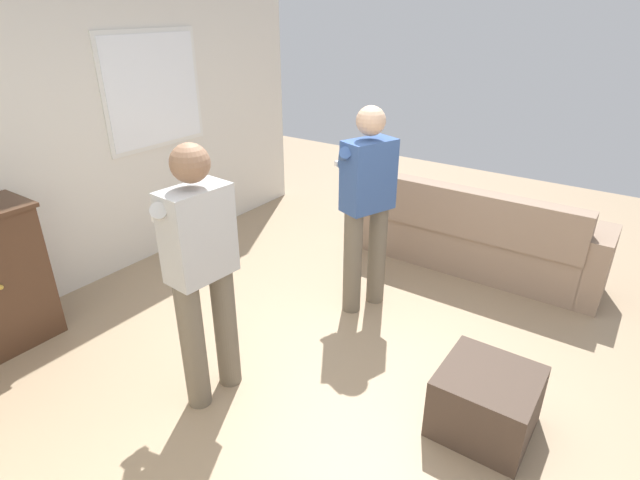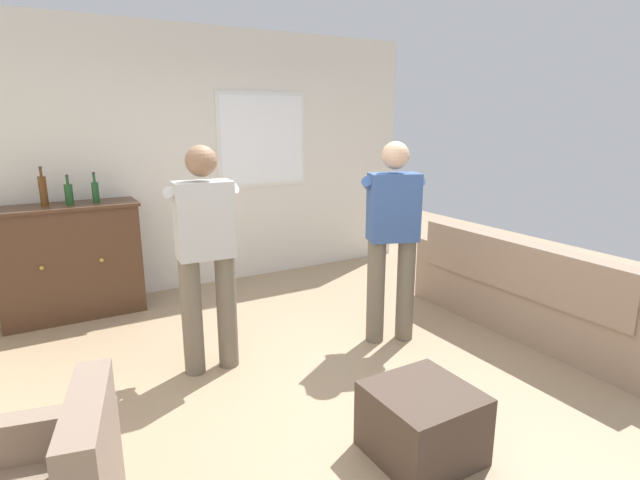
% 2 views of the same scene
% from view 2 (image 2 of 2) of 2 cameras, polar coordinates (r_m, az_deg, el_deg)
% --- Properties ---
extents(ground, '(10.40, 10.40, 0.00)m').
position_cam_2_polar(ground, '(3.74, 0.55, -16.02)').
color(ground, '#9E8466').
extents(wall_back_with_window, '(5.20, 0.15, 2.80)m').
position_cam_2_polar(wall_back_with_window, '(5.71, -13.11, 8.93)').
color(wall_back_with_window, silver).
rests_on(wall_back_with_window, ground).
extents(couch, '(0.57, 2.40, 0.85)m').
position_cam_2_polar(couch, '(4.77, 22.58, -6.05)').
color(couch, gray).
rests_on(couch, ground).
extents(sideboard_cabinet, '(1.26, 0.49, 1.08)m').
position_cam_2_polar(sideboard_cabinet, '(5.26, -26.59, -2.19)').
color(sideboard_cabinet, '#472D1E').
rests_on(sideboard_cabinet, ground).
extents(bottle_wine_green, '(0.07, 0.07, 0.27)m').
position_cam_2_polar(bottle_wine_green, '(5.15, -26.77, 4.77)').
color(bottle_wine_green, '#1E4C23').
rests_on(bottle_wine_green, sideboard_cabinet).
extents(bottle_liquor_amber, '(0.07, 0.07, 0.36)m').
position_cam_2_polar(bottle_liquor_amber, '(5.16, -29.08, 4.98)').
color(bottle_liquor_amber, '#593314').
rests_on(bottle_liquor_amber, sideboard_cabinet).
extents(bottle_spirits_clear, '(0.06, 0.06, 0.28)m').
position_cam_2_polar(bottle_spirits_clear, '(5.17, -24.28, 5.10)').
color(bottle_spirits_clear, '#1E4C23').
rests_on(bottle_spirits_clear, sideboard_cabinet).
extents(ottoman, '(0.55, 0.55, 0.40)m').
position_cam_2_polar(ottoman, '(3.03, 11.57, -19.77)').
color(ottoman, '#47382D').
rests_on(ottoman, ground).
extents(person_standing_left, '(0.56, 0.49, 1.68)m').
position_cam_2_polar(person_standing_left, '(3.69, -12.94, -1.03)').
color(person_standing_left, '#6B6051').
rests_on(person_standing_left, ground).
extents(person_standing_right, '(0.52, 0.52, 1.68)m').
position_cam_2_polar(person_standing_right, '(4.13, 8.26, 0.78)').
color(person_standing_right, '#6B6051').
rests_on(person_standing_right, ground).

